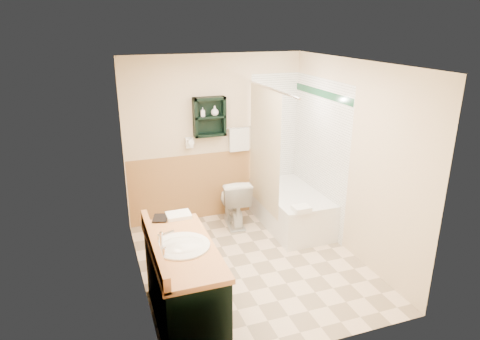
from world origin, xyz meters
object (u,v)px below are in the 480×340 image
Objects in this scene: hair_dryer at (189,143)px; vanity at (184,285)px; wall_shelf at (210,117)px; soap_bottle_a at (203,114)px; toilet at (233,201)px; vanity_book at (152,210)px; soap_bottle_b at (215,112)px; bathtub at (290,207)px.

vanity is (-0.59, -2.21, -0.78)m from hair_dryer.
wall_shelf is 0.11m from soap_bottle_a.
toilet is at bearing 58.99° from vanity.
vanity_book is 1.64× the size of soap_bottle_a.
wall_shelf is at bearing 2.95° from soap_bottle_a.
soap_bottle_b is (0.17, 0.00, 0.02)m from soap_bottle_a.
wall_shelf is 1.95m from vanity_book.
vanity_book is 1.51× the size of soap_bottle_b.
soap_bottle_b is (1.13, 1.51, 0.67)m from vanity_book.
hair_dryer is 1.93× the size of soap_bottle_a.
toilet is at bearing 59.97° from vanity_book.
soap_bottle_a is (-0.10, -0.01, 0.04)m from wall_shelf.
bathtub is at bearing -23.55° from hair_dryer.
hair_dryer is at bearing 171.59° from soap_bottle_a.
vanity is 10.65× the size of soap_bottle_a.
bathtub is 0.83m from toilet.
wall_shelf is 0.41× the size of vanity.
soap_bottle_b is (0.97, 2.18, 1.20)m from vanity.
hair_dryer is 1.72m from bathtub.
toilet reaches higher than bathtub.
bathtub is at bearing -29.94° from soap_bottle_b.
bathtub is 1.83m from soap_bottle_a.
hair_dryer is 0.18× the size of vanity.
vanity_book is (-0.17, 0.67, 0.52)m from vanity.
bathtub is at bearing 166.34° from toilet.
vanity is at bearing -110.11° from soap_bottle_a.
wall_shelf reaches higher than soap_bottle_a.
bathtub is at bearing 40.36° from vanity.
soap_bottle_b is at bearing 69.74° from vanity_book.
toilet is at bearing -38.56° from soap_bottle_a.
hair_dryer reaches higher than vanity.
bathtub is 2.10× the size of toilet.
wall_shelf reaches higher than soap_bottle_b.
vanity reaches higher than toilet.
soap_bottle_b is at bearing 0.00° from soap_bottle_a.
soap_bottle_a is (0.20, -0.03, 0.39)m from hair_dryer.
hair_dryer is at bearing 74.93° from vanity.
soap_bottle_a is (0.80, 2.18, 1.17)m from vanity.
toilet is 1.90m from vanity_book.
wall_shelf is 4.41× the size of soap_bottle_a.
vanity is 1.86× the size of toilet.
vanity_book reaches higher than vanity.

